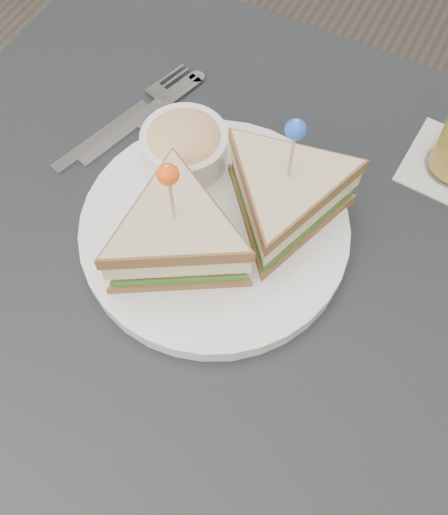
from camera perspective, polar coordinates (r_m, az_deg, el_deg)
ground_plane at (r=1.30m, az=-0.62°, el=-16.96°), size 3.50×3.50×0.00m
table at (r=0.66m, az=-1.18°, el=-5.51°), size 0.80×0.80×0.75m
plate_meal at (r=0.58m, az=-0.15°, el=4.59°), size 0.32×0.30×0.17m
cutlery_fork at (r=0.72m, az=-9.02°, el=13.98°), size 0.08×0.21×0.01m
cutlery_knife at (r=0.71m, az=-8.41°, el=13.33°), size 0.07×0.19×0.01m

